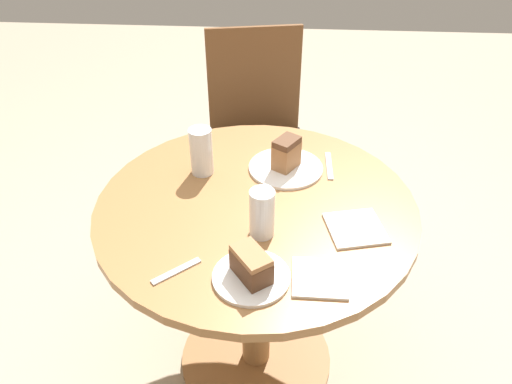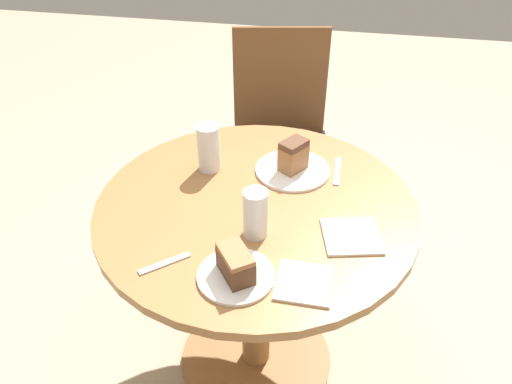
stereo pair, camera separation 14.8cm
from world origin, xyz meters
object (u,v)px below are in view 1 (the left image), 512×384
object	(u,v)px
cake_slice_near	(286,153)
glass_lemonade	(262,215)
cake_slice_far	(251,264)
glass_water	(202,154)
chair	(258,137)
plate_near	(286,168)
plate_far	(251,277)

from	to	relation	value
cake_slice_near	glass_lemonade	distance (m)	0.33
cake_slice_far	glass_water	size ratio (longest dim) A/B	0.80
glass_water	cake_slice_far	bearing A→B (deg)	-67.26
chair	cake_slice_near	world-z (taller)	chair
chair	glass_lemonade	distance (m)	1.03
plate_near	cake_slice_far	bearing A→B (deg)	-98.64
plate_near	glass_lemonade	size ratio (longest dim) A/B	1.71
cake_slice_near	plate_far	bearing A→B (deg)	-98.64
chair	cake_slice_near	distance (m)	0.74
plate_near	cake_slice_near	bearing A→B (deg)	0.00
glass_water	glass_lemonade	bearing A→B (deg)	-54.19
plate_near	plate_far	distance (m)	0.51
glass_lemonade	plate_far	bearing A→B (deg)	-95.38
glass_water	plate_far	bearing A→B (deg)	-67.26
chair	plate_far	world-z (taller)	chair
chair	cake_slice_far	distance (m)	1.19
chair	glass_lemonade	world-z (taller)	chair
cake_slice_near	glass_water	world-z (taller)	glass_water
chair	glass_water	size ratio (longest dim) A/B	6.30
cake_slice_near	glass_water	size ratio (longest dim) A/B	0.68
plate_far	glass_lemonade	world-z (taller)	glass_lemonade
cake_slice_far	glass_lemonade	world-z (taller)	glass_lemonade
glass_water	plate_near	bearing A→B (deg)	7.40
chair	cake_slice_near	bearing A→B (deg)	-89.49
chair	plate_near	xyz separation A→B (m)	(0.13, -0.65, 0.26)
plate_near	glass_water	xyz separation A→B (m)	(-0.27, -0.04, 0.06)
plate_far	cake_slice_near	world-z (taller)	cake_slice_near
chair	plate_far	distance (m)	1.18
cake_slice_near	cake_slice_far	world-z (taller)	cake_slice_near
plate_far	cake_slice_far	bearing A→B (deg)	0.00
plate_far	glass_water	xyz separation A→B (m)	(-0.20, 0.47, 0.06)
cake_slice_near	cake_slice_far	bearing A→B (deg)	-98.64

